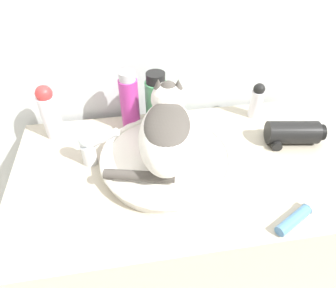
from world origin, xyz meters
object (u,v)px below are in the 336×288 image
Objects in this scene: mouthwash_bottle at (156,102)px; shampoo_bottle_tall at (130,102)px; cream_tube at (296,218)px; hair_dryer at (292,133)px; faucet at (91,146)px; deodorant_stick at (257,100)px; cat at (167,128)px; lotion_bottle_white at (50,112)px.

mouthwash_bottle is 0.95× the size of shampoo_bottle_tall.
hair_dryer is at bearing 66.31° from cream_tube.
faucet is 0.27m from mouthwash_bottle.
shampoo_bottle_tall is 1.13× the size of hair_dryer.
faucet is at bearing -164.77° from deodorant_stick.
hair_dryer is at bearing -75.86° from cat.
mouthwash_bottle reaches higher than lotion_bottle_white.
cat is at bearing -87.81° from mouthwash_bottle.
deodorant_stick is 0.36m from mouthwash_bottle.
mouthwash_bottle is 1.07× the size of hair_dryer.
deodorant_stick is 0.45m from shampoo_bottle_tall.
cream_tube is (0.51, -0.30, -0.05)m from faucet.
deodorant_stick is (0.58, 0.16, -0.00)m from faucet.
deodorant_stick is at bearing -51.72° from cat.
faucet is 0.64m from hair_dryer.
shampoo_bottle_tall is at bearing 61.99° from faucet.
deodorant_stick is at bearing 81.57° from cream_tube.
cat is 2.53× the size of deodorant_stick.
deodorant_stick is at bearing 0.00° from mouthwash_bottle.
shampoo_bottle_tall is at bearing 180.00° from mouthwash_bottle.
shampoo_bottle_tall is at bearing 0.00° from lotion_bottle_white.
cat reaches higher than lotion_bottle_white.
deodorant_stick is at bearing 0.00° from lotion_bottle_white.
faucet is 1.02× the size of cream_tube.
shampoo_bottle_tall reaches higher than deodorant_stick.
faucet is 1.00× the size of deodorant_stick.
cream_tube is (0.29, -0.27, -0.11)m from cat.
cream_tube is at bearing -35.49° from lotion_bottle_white.
hair_dryer is (0.51, -0.16, -0.07)m from shampoo_bottle_tall.
hair_dryer is (0.43, -0.16, -0.06)m from mouthwash_bottle.
mouthwash_bottle is (-0.01, 0.19, -0.03)m from cat.
cream_tube is at bearing -104.81° from hair_dryer.
mouthwash_bottle is 0.35m from lotion_bottle_white.
deodorant_stick is at bearing 0.00° from shampoo_bottle_tall.
lotion_bottle_white is 1.45× the size of cream_tube.
faucet is at bearing 93.75° from cat.
mouthwash_bottle is at bearing 180.00° from deodorant_stick.
cat reaches higher than mouthwash_bottle.
faucet is at bearing 149.57° from cream_tube.
faucet is 0.21m from lotion_bottle_white.
lotion_bottle_white is at bearing 140.78° from faucet.
cat is at bearing -152.46° from deodorant_stick.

